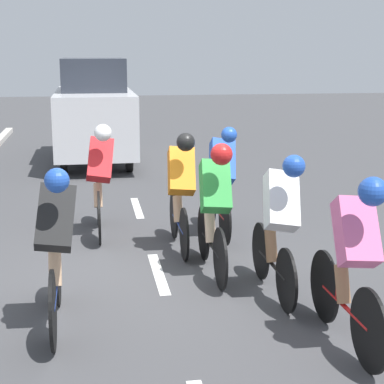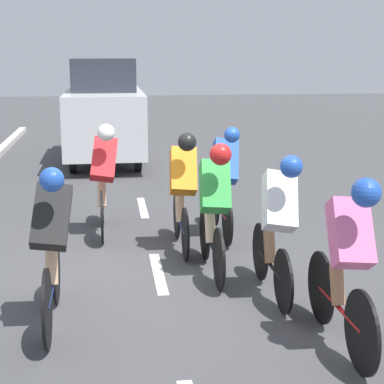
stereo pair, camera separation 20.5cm
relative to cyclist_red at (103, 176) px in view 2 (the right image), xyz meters
name	(u,v)px [view 2 (the right image)]	position (x,y,z in m)	size (l,w,h in m)	color
ground_plane	(158,270)	(-0.61, 1.62, -0.83)	(60.00, 60.00, 0.00)	#424244
lane_stripe_mid	(158,273)	(-0.61, 1.71, -0.82)	(0.12, 1.40, 0.01)	white
lane_stripe_far	(143,207)	(-0.61, -1.49, -0.82)	(0.12, 1.40, 0.01)	white
cyclist_red	(103,176)	(0.00, 0.00, 0.00)	(0.40, 1.70, 1.58)	black
cyclist_orange	(183,188)	(-1.00, 0.86, 0.00)	(0.36, 1.62, 1.55)	black
cyclist_blue	(224,180)	(-1.63, 0.31, -0.02)	(0.40, 1.70, 1.55)	black
cyclist_green	(214,205)	(-1.23, 1.87, 0.00)	(0.36, 1.70, 1.56)	black
cyclist_black	(52,243)	(0.46, 3.03, -0.02)	(0.39, 1.74, 1.55)	black
cyclist_white	(277,222)	(-1.76, 2.61, -0.01)	(0.41, 1.60, 1.54)	black
cyclist_pink	(348,258)	(-2.03, 3.85, 0.00)	(0.36, 1.68, 1.55)	black
support_car	(105,111)	(-0.02, -6.14, 0.34)	(1.70, 4.29, 2.35)	black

